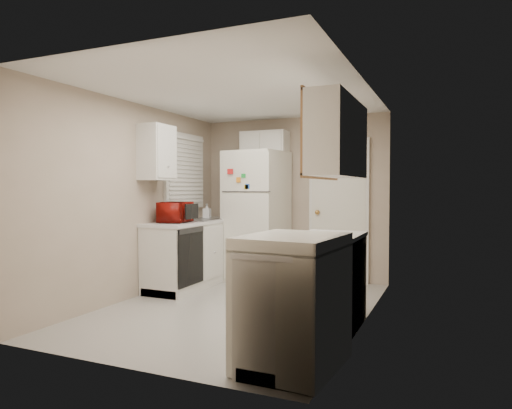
% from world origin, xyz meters
% --- Properties ---
extents(floor, '(3.80, 3.80, 0.00)m').
position_xyz_m(floor, '(0.00, 0.00, 0.00)').
color(floor, '#BAB6AE').
rests_on(floor, ground).
extents(ceiling, '(3.80, 3.80, 0.00)m').
position_xyz_m(ceiling, '(0.00, 0.00, 2.40)').
color(ceiling, white).
rests_on(ceiling, floor).
extents(wall_left, '(3.80, 3.80, 0.00)m').
position_xyz_m(wall_left, '(-1.40, 0.00, 1.20)').
color(wall_left, tan).
rests_on(wall_left, floor).
extents(wall_right, '(3.80, 3.80, 0.00)m').
position_xyz_m(wall_right, '(1.40, 0.00, 1.20)').
color(wall_right, tan).
rests_on(wall_right, floor).
extents(wall_back, '(2.80, 2.80, 0.00)m').
position_xyz_m(wall_back, '(0.00, 1.90, 1.20)').
color(wall_back, tan).
rests_on(wall_back, floor).
extents(wall_front, '(2.80, 2.80, 0.00)m').
position_xyz_m(wall_front, '(0.00, -1.90, 1.20)').
color(wall_front, tan).
rests_on(wall_front, floor).
extents(left_counter, '(0.60, 1.80, 0.90)m').
position_xyz_m(left_counter, '(-1.10, 0.90, 0.45)').
color(left_counter, silver).
rests_on(left_counter, floor).
extents(dishwasher, '(0.03, 0.58, 0.72)m').
position_xyz_m(dishwasher, '(-0.81, 0.30, 0.49)').
color(dishwasher, black).
rests_on(dishwasher, floor).
extents(sink, '(0.54, 0.74, 0.16)m').
position_xyz_m(sink, '(-1.10, 1.05, 0.86)').
color(sink, gray).
rests_on(sink, left_counter).
extents(microwave, '(0.53, 0.36, 0.32)m').
position_xyz_m(microwave, '(-1.14, 0.46, 1.05)').
color(microwave, maroon).
rests_on(microwave, left_counter).
extents(soap_bottle, '(0.11, 0.11, 0.22)m').
position_xyz_m(soap_bottle, '(-1.15, 1.32, 1.00)').
color(soap_bottle, silver).
rests_on(soap_bottle, left_counter).
extents(window_blinds, '(0.10, 0.98, 1.08)m').
position_xyz_m(window_blinds, '(-1.36, 1.05, 1.60)').
color(window_blinds, silver).
rests_on(window_blinds, wall_left).
extents(upper_cabinet_left, '(0.30, 0.45, 0.70)m').
position_xyz_m(upper_cabinet_left, '(-1.25, 0.22, 1.80)').
color(upper_cabinet_left, silver).
rests_on(upper_cabinet_left, wall_left).
extents(refrigerator, '(0.86, 0.84, 1.89)m').
position_xyz_m(refrigerator, '(-0.44, 1.53, 0.94)').
color(refrigerator, silver).
rests_on(refrigerator, floor).
extents(cabinet_over_fridge, '(0.70, 0.30, 0.40)m').
position_xyz_m(cabinet_over_fridge, '(-0.40, 1.75, 2.00)').
color(cabinet_over_fridge, silver).
rests_on(cabinet_over_fridge, wall_back).
extents(interior_door, '(0.86, 0.06, 2.08)m').
position_xyz_m(interior_door, '(0.70, 1.86, 1.02)').
color(interior_door, silver).
rests_on(interior_door, floor).
extents(right_counter, '(0.60, 2.00, 0.90)m').
position_xyz_m(right_counter, '(1.10, -0.80, 0.45)').
color(right_counter, silver).
rests_on(right_counter, floor).
extents(stove, '(0.74, 0.88, 1.01)m').
position_xyz_m(stove, '(1.11, -1.37, 0.50)').
color(stove, silver).
rests_on(stove, floor).
extents(upper_cabinet_right, '(0.30, 1.20, 0.70)m').
position_xyz_m(upper_cabinet_right, '(1.25, -0.50, 1.80)').
color(upper_cabinet_right, silver).
rests_on(upper_cabinet_right, wall_right).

